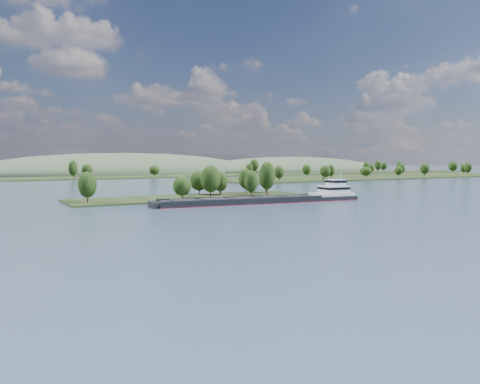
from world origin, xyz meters
TOP-DOWN VIEW (x-y plane):
  - ground at (0.00, 120.00)m, footprint 1800.00×1800.00m
  - tree_island at (6.81, 179.28)m, footprint 100.00×30.00m
  - right_bank at (232.11, 299.68)m, footprint 320.00×90.00m
  - back_shoreline at (8.43, 399.80)m, footprint 900.00×60.00m
  - hill_east at (260.00, 470.00)m, footprint 260.00×140.00m
  - hill_west at (60.00, 500.00)m, footprint 320.00×160.00m
  - cargo_barge at (20.79, 148.41)m, footprint 83.91×17.21m

SIDE VIEW (x-z plane):
  - ground at x=0.00m, z-range 0.00..0.00m
  - hill_east at x=260.00m, z-range -18.00..18.00m
  - hill_west at x=60.00m, z-range -22.00..22.00m
  - back_shoreline at x=8.43m, z-range -7.26..8.70m
  - right_bank at x=232.11m, z-range -6.16..7.91m
  - cargo_barge at x=20.79m, z-range -4.22..7.06m
  - tree_island at x=6.81m, z-range -3.79..12.16m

